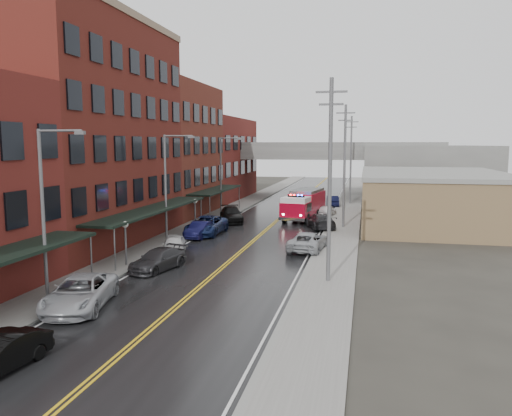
# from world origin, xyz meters

# --- Properties ---
(ground) EXTENTS (220.00, 220.00, 0.00)m
(ground) POSITION_xyz_m (0.00, 0.00, 0.00)
(ground) COLOR #2D2B26
(ground) RESTS_ON ground
(road) EXTENTS (11.00, 160.00, 0.02)m
(road) POSITION_xyz_m (0.00, 30.00, 0.01)
(road) COLOR black
(road) RESTS_ON ground
(sidewalk_left) EXTENTS (3.00, 160.00, 0.15)m
(sidewalk_left) POSITION_xyz_m (-7.30, 30.00, 0.07)
(sidewalk_left) COLOR slate
(sidewalk_left) RESTS_ON ground
(sidewalk_right) EXTENTS (3.00, 160.00, 0.15)m
(sidewalk_right) POSITION_xyz_m (7.30, 30.00, 0.07)
(sidewalk_right) COLOR slate
(sidewalk_right) RESTS_ON ground
(curb_left) EXTENTS (0.30, 160.00, 0.15)m
(curb_left) POSITION_xyz_m (-5.65, 30.00, 0.07)
(curb_left) COLOR gray
(curb_left) RESTS_ON ground
(curb_right) EXTENTS (0.30, 160.00, 0.15)m
(curb_right) POSITION_xyz_m (5.65, 30.00, 0.07)
(curb_right) COLOR gray
(curb_right) RESTS_ON ground
(brick_building_b) EXTENTS (9.00, 20.00, 18.00)m
(brick_building_b) POSITION_xyz_m (-13.30, 23.00, 9.00)
(brick_building_b) COLOR #5D1F18
(brick_building_b) RESTS_ON ground
(brick_building_c) EXTENTS (9.00, 15.00, 15.00)m
(brick_building_c) POSITION_xyz_m (-13.30, 40.50, 7.50)
(brick_building_c) COLOR #59261A
(brick_building_c) RESTS_ON ground
(brick_building_far) EXTENTS (9.00, 20.00, 12.00)m
(brick_building_far) POSITION_xyz_m (-13.30, 58.00, 6.00)
(brick_building_far) COLOR maroon
(brick_building_far) RESTS_ON ground
(tan_building) EXTENTS (14.00, 22.00, 5.00)m
(tan_building) POSITION_xyz_m (16.00, 40.00, 2.50)
(tan_building) COLOR #856647
(tan_building) RESTS_ON ground
(right_far_block) EXTENTS (18.00, 30.00, 8.00)m
(right_far_block) POSITION_xyz_m (18.00, 70.00, 4.00)
(right_far_block) COLOR slate
(right_far_block) RESTS_ON ground
(awning_1) EXTENTS (2.60, 18.00, 3.09)m
(awning_1) POSITION_xyz_m (-7.49, 23.00, 2.99)
(awning_1) COLOR black
(awning_1) RESTS_ON ground
(awning_2) EXTENTS (2.60, 13.00, 3.09)m
(awning_2) POSITION_xyz_m (-7.49, 40.50, 2.99)
(awning_2) COLOR black
(awning_2) RESTS_ON ground
(globe_lamp_1) EXTENTS (0.44, 0.44, 3.12)m
(globe_lamp_1) POSITION_xyz_m (-6.40, 16.00, 2.31)
(globe_lamp_1) COLOR #59595B
(globe_lamp_1) RESTS_ON ground
(globe_lamp_2) EXTENTS (0.44, 0.44, 3.12)m
(globe_lamp_2) POSITION_xyz_m (-6.40, 30.00, 2.31)
(globe_lamp_2) COLOR #59595B
(globe_lamp_2) RESTS_ON ground
(street_lamp_0) EXTENTS (2.64, 0.22, 9.00)m
(street_lamp_0) POSITION_xyz_m (-6.55, 8.00, 5.19)
(street_lamp_0) COLOR #59595B
(street_lamp_0) RESTS_ON ground
(street_lamp_1) EXTENTS (2.64, 0.22, 9.00)m
(street_lamp_1) POSITION_xyz_m (-6.55, 24.00, 5.19)
(street_lamp_1) COLOR #59595B
(street_lamp_1) RESTS_ON ground
(street_lamp_2) EXTENTS (2.64, 0.22, 9.00)m
(street_lamp_2) POSITION_xyz_m (-6.55, 40.00, 5.19)
(street_lamp_2) COLOR #59595B
(street_lamp_2) RESTS_ON ground
(utility_pole_0) EXTENTS (1.80, 0.24, 12.00)m
(utility_pole_0) POSITION_xyz_m (7.20, 15.00, 6.31)
(utility_pole_0) COLOR #59595B
(utility_pole_0) RESTS_ON ground
(utility_pole_1) EXTENTS (1.80, 0.24, 12.00)m
(utility_pole_1) POSITION_xyz_m (7.20, 35.00, 6.31)
(utility_pole_1) COLOR #59595B
(utility_pole_1) RESTS_ON ground
(utility_pole_2) EXTENTS (1.80, 0.24, 12.00)m
(utility_pole_2) POSITION_xyz_m (7.20, 55.00, 6.31)
(utility_pole_2) COLOR #59595B
(utility_pole_2) RESTS_ON ground
(overpass) EXTENTS (40.00, 10.00, 7.50)m
(overpass) POSITION_xyz_m (0.00, 62.00, 5.99)
(overpass) COLOR slate
(overpass) RESTS_ON ground
(fire_truck) EXTENTS (4.58, 9.06, 3.19)m
(fire_truck) POSITION_xyz_m (2.65, 40.10, 1.73)
(fire_truck) COLOR #9E071D
(fire_truck) RESTS_ON ground
(parked_car_left_1) EXTENTS (1.88, 4.18, 1.33)m
(parked_car_left_1) POSITION_xyz_m (-3.60, 0.63, 0.67)
(parked_car_left_1) COLOR black
(parked_car_left_1) RESTS_ON ground
(parked_car_left_2) EXTENTS (3.87, 6.20, 1.60)m
(parked_car_left_2) POSITION_xyz_m (-4.69, 7.67, 0.80)
(parked_car_left_2) COLOR #A5A7AD
(parked_car_left_2) RESTS_ON ground
(parked_car_left_3) EXTENTS (3.00, 5.06, 1.37)m
(parked_car_left_3) POSITION_xyz_m (-3.97, 15.70, 0.69)
(parked_car_left_3) COLOR #2A2A2C
(parked_car_left_3) RESTS_ON ground
(parked_car_left_4) EXTENTS (2.90, 4.52, 1.43)m
(parked_car_left_4) POSITION_xyz_m (-4.74, 20.42, 0.72)
(parked_car_left_4) COLOR #BBBBBB
(parked_car_left_4) RESTS_ON ground
(parked_car_left_5) EXTENTS (1.78, 4.38, 1.41)m
(parked_car_left_5) POSITION_xyz_m (-5.00, 27.20, 0.71)
(parked_car_left_5) COLOR #0E0E33
(parked_car_left_5) RESTS_ON ground
(parked_car_left_6) EXTENTS (2.81, 6.02, 1.67)m
(parked_car_left_6) POSITION_xyz_m (-4.92, 28.80, 0.83)
(parked_car_left_6) COLOR #131F48
(parked_car_left_6) RESTS_ON ground
(parked_car_left_7) EXTENTS (3.97, 5.97, 1.61)m
(parked_car_left_7) POSITION_xyz_m (-4.59, 36.31, 0.80)
(parked_car_left_7) COLOR black
(parked_car_left_7) RESTS_ON ground
(parked_car_right_0) EXTENTS (2.97, 5.52, 1.47)m
(parked_car_right_0) POSITION_xyz_m (5.00, 23.80, 0.74)
(parked_car_right_0) COLOR #9EA1A6
(parked_car_right_0) RESTS_ON ground
(parked_car_right_1) EXTENTS (3.79, 5.66, 1.52)m
(parked_car_right_1) POSITION_xyz_m (5.00, 34.20, 0.76)
(parked_car_right_1) COLOR black
(parked_car_right_1) RESTS_ON ground
(parked_car_right_2) EXTENTS (2.20, 4.16, 1.35)m
(parked_car_right_2) POSITION_xyz_m (5.00, 42.63, 0.68)
(parked_car_right_2) COLOR white
(parked_car_right_2) RESTS_ON ground
(parked_car_right_3) EXTENTS (2.07, 4.56, 1.45)m
(parked_car_right_3) POSITION_xyz_m (5.00, 52.20, 0.73)
(parked_car_right_3) COLOR black
(parked_car_right_3) RESTS_ON ground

